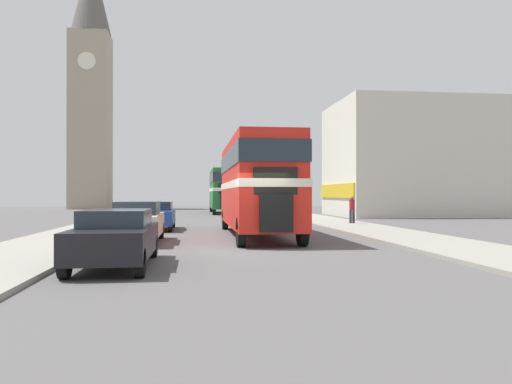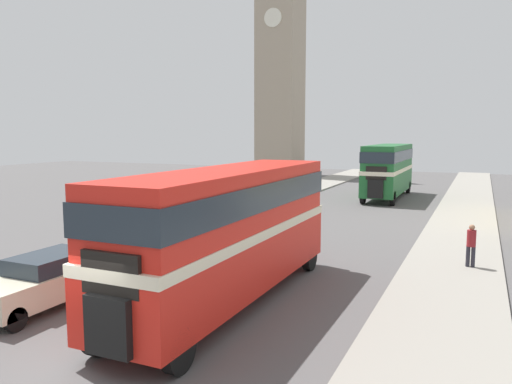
# 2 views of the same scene
# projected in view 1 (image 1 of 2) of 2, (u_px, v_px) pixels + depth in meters

# --- Properties ---
(ground_plane) EXTENTS (120.00, 120.00, 0.00)m
(ground_plane) POSITION_uv_depth(u_px,v_px,m) (250.00, 251.00, 15.90)
(ground_plane) COLOR #565454
(sidewalk_right) EXTENTS (3.50, 120.00, 0.12)m
(sidewalk_right) POSITION_uv_depth(u_px,v_px,m) (450.00, 246.00, 16.73)
(sidewalk_right) COLOR gray
(sidewalk_right) RESTS_ON ground_plane
(sidewalk_left) EXTENTS (3.50, 120.00, 0.12)m
(sidewalk_left) POSITION_uv_depth(u_px,v_px,m) (29.00, 252.00, 15.07)
(sidewalk_left) COLOR gray
(sidewalk_left) RESTS_ON ground_plane
(double_decker_bus) EXTENTS (2.44, 10.72, 4.01)m
(double_decker_bus) POSITION_uv_depth(u_px,v_px,m) (256.00, 180.00, 21.45)
(double_decker_bus) COLOR red
(double_decker_bus) RESTS_ON ground_plane
(bus_distant) EXTENTS (2.38, 9.84, 4.12)m
(bus_distant) POSITION_uv_depth(u_px,v_px,m) (223.00, 188.00, 47.63)
(bus_distant) COLOR #1E602D
(bus_distant) RESTS_ON ground_plane
(car_parked_near) EXTENTS (1.76, 4.41, 1.41)m
(car_parked_near) POSITION_uv_depth(u_px,v_px,m) (116.00, 237.00, 12.38)
(car_parked_near) COLOR black
(car_parked_near) RESTS_ON ground_plane
(car_parked_mid) EXTENTS (1.70, 4.44, 1.53)m
(car_parked_mid) POSITION_uv_depth(u_px,v_px,m) (137.00, 222.00, 18.44)
(car_parked_mid) COLOR beige
(car_parked_mid) RESTS_ON ground_plane
(car_parked_far) EXTENTS (1.82, 4.30, 1.42)m
(car_parked_far) POSITION_uv_depth(u_px,v_px,m) (156.00, 215.00, 25.19)
(car_parked_far) COLOR #1E479E
(car_parked_far) RESTS_ON ground_plane
(pedestrian_walking) EXTENTS (0.32, 0.32, 1.59)m
(pedestrian_walking) POSITION_uv_depth(u_px,v_px,m) (352.00, 208.00, 29.03)
(pedestrian_walking) COLOR #282833
(pedestrian_walking) RESTS_ON sidewalk_right
(church_tower) EXTENTS (4.91, 4.91, 32.35)m
(church_tower) POSITION_uv_depth(u_px,v_px,m) (91.00, 77.00, 62.32)
(church_tower) COLOR tan
(church_tower) RESTS_ON ground_plane
(shop_building_block) EXTENTS (20.54, 9.90, 9.49)m
(shop_building_block) POSITION_uv_depth(u_px,v_px,m) (452.00, 160.00, 42.76)
(shop_building_block) COLOR beige
(shop_building_block) RESTS_ON ground_plane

